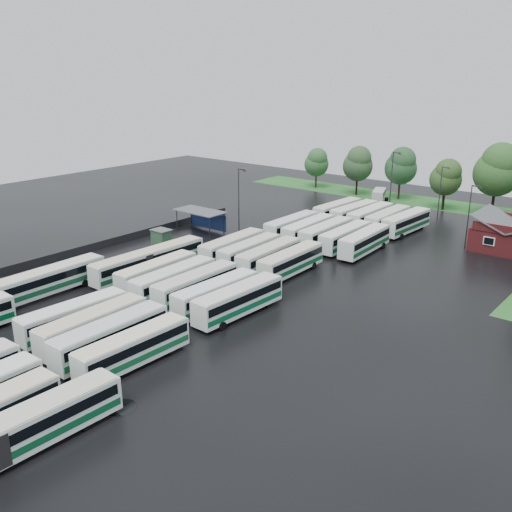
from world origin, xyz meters
The scene contains 47 objects.
ground centered at (0.00, 0.00, 0.00)m, with size 160.00×160.00×0.00m, color black.
brick_building centered at (24.00, 42.77, 1.87)m, with size 10.07×8.60×5.39m.
wash_shed centered at (-17.20, 22.02, 2.99)m, with size 8.20×4.20×3.58m.
utility_hut centered at (-16.20, 12.60, 1.32)m, with size 2.70×2.20×2.62m.
grass_strip_north centered at (2.00, 64.80, 0.01)m, with size 80.00×10.00×0.01m, color #266A25.
west_fence centered at (-22.20, 8.00, 0.60)m, with size 0.10×50.00×1.20m, color #2D2D30.
bus_r1c1 centered at (-1.38, -12.11, 1.71)m, with size 2.93×11.24×3.10m.
bus_r1c2 centered at (1.92, -12.27, 1.75)m, with size 2.72×11.47×3.18m.
bus_r1c3 centered at (5.05, -12.59, 1.78)m, with size 2.61×11.68×3.24m.
bus_r1c4 centered at (8.32, -12.70, 1.69)m, with size 2.57×11.09×3.08m.
bus_r2c0 centered at (-4.57, 1.43, 1.72)m, with size 2.76×11.32×3.13m.
bus_r2c1 centered at (-1.06, 0.85, 1.77)m, with size 2.75×11.64×3.22m.
bus_r2c2 centered at (1.96, 1.42, 1.76)m, with size 2.51×11.49×3.20m.
bus_r2c3 centered at (5.37, 1.04, 1.71)m, with size 2.76×11.23×3.11m.
bus_r2c4 centered at (8.43, 1.18, 1.76)m, with size 2.87×11.60×3.21m.
bus_r3c0 centered at (-4.38, 14.80, 1.75)m, with size 2.86×11.50×3.18m.
bus_r3c1 centered at (-1.38, 14.83, 1.69)m, with size 2.67×11.08×3.07m.
bus_r3c2 centered at (2.00, 14.70, 1.74)m, with size 2.84×11.45×3.16m.
bus_r3c3 centered at (5.32, 14.89, 1.73)m, with size 2.62×11.33×3.14m.
bus_r4c0 centered at (-4.48, 28.72, 1.74)m, with size 2.54×11.41×3.17m.
bus_r4c1 centered at (-1.28, 28.54, 1.74)m, with size 2.84×11.46×3.17m.
bus_r4c2 centered at (1.86, 28.59, 1.76)m, with size 2.64×11.55×3.21m.
bus_r4c3 centered at (5.04, 28.71, 1.72)m, with size 2.57×11.29×3.13m.
bus_r4c4 centered at (8.24, 28.50, 1.75)m, with size 2.93×11.55×3.19m.
bus_r5c0 centered at (-4.37, 41.99, 1.73)m, with size 2.95×11.42×3.15m.
bus_r5c1 centered at (-1.19, 42.14, 1.72)m, with size 2.94×11.36×3.13m.
bus_r5c2 centered at (2.01, 41.72, 1.76)m, with size 2.47×11.51×3.20m.
bus_r5c3 centered at (5.16, 41.73, 1.75)m, with size 2.46×11.42×3.18m.
bus_r5c4 centered at (8.22, 41.94, 1.76)m, with size 3.03×11.62×3.20m.
artic_bus_west_b centered at (-8.92, 3.98, 1.72)m, with size 2.66×16.77×3.10m.
artic_bus_west_c centered at (-12.26, -9.60, 1.75)m, with size 2.87×17.09×3.16m.
artic_bus_east centered at (11.96, -26.31, 1.73)m, with size 2.77×16.87×3.12m.
minibus centered at (-5.43, 59.11, 1.37)m, with size 3.94×6.04×2.48m.
tree_north_0 centered at (-22.76, 63.29, 5.59)m, with size 5.25×5.25×8.69m.
tree_north_1 centered at (-12.14, 62.32, 6.49)m, with size 6.09×6.09×10.08m.
tree_north_2 centered at (-3.52, 63.98, 6.72)m, with size 6.31×6.31×10.44m.
tree_north_3 centered at (6.87, 60.74, 6.13)m, with size 5.75×5.75×9.53m.
tree_north_4 centered at (15.56, 61.03, 8.40)m, with size 7.88×7.88×13.05m.
lamp_post_ne centered at (18.59, 39.75, 5.40)m, with size 1.43×0.28×9.29m.
lamp_post_nw centered at (-12.26, 25.44, 5.95)m, with size 1.58×0.31×10.25m.
lamp_post_back_w centered at (-0.47, 53.94, 6.24)m, with size 1.65×0.32×10.74m.
lamp_post_back_e centered at (8.86, 53.43, 5.32)m, with size 1.41×0.28×9.17m.
puddle_0 centered at (-0.46, -19.48, 0.00)m, with size 4.88×4.88×0.01m, color black.
puddle_1 centered at (8.52, -21.26, 0.00)m, with size 3.21×3.21×0.01m, color black.
puddle_2 centered at (-10.73, 3.56, 0.00)m, with size 4.90×4.90×0.01m, color black.
puddle_3 centered at (2.25, -1.08, 0.00)m, with size 4.64×4.64×0.01m, color black.
puddle_4 centered at (12.68, -17.59, 0.00)m, with size 2.45×2.45×0.01m, color black.
Camera 1 is at (44.66, -40.49, 24.78)m, focal length 40.00 mm.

